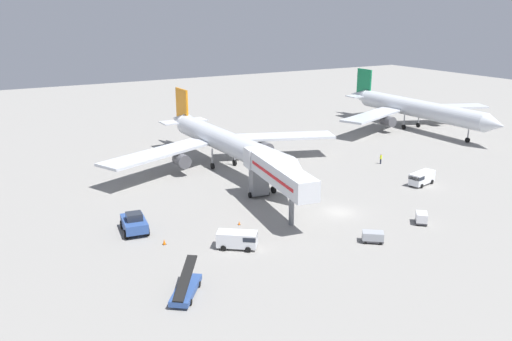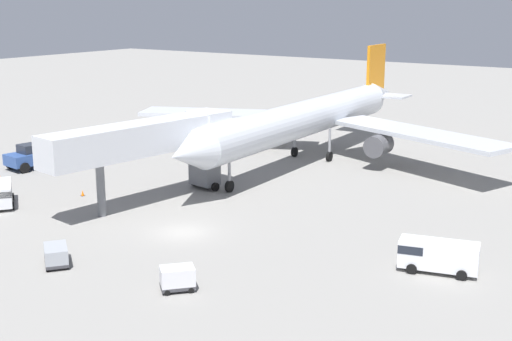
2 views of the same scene
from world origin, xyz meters
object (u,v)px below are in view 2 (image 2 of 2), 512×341
object	(u,v)px
baggage_cart_mid_center	(177,278)
pushback_tug	(31,157)
service_van_outer_right	(436,254)
baggage_cart_outer_left	(56,255)
airplane_at_gate	(310,118)
safety_cone_bravo	(83,193)
jet_bridge	(152,141)
safety_cone_alpha	(0,178)

from	to	relation	value
baggage_cart_mid_center	pushback_tug	bearing A→B (deg)	154.87
service_van_outer_right	baggage_cart_mid_center	world-z (taller)	service_van_outer_right
service_van_outer_right	baggage_cart_outer_left	world-z (taller)	service_van_outer_right
airplane_at_gate	safety_cone_bravo	size ratio (longest dim) A/B	91.49
jet_bridge	safety_cone_bravo	size ratio (longest dim) A/B	36.68
baggage_cart_outer_left	airplane_at_gate	bearing A→B (deg)	92.30
service_van_outer_right	safety_cone_bravo	distance (m)	32.96
baggage_cart_mid_center	airplane_at_gate	bearing A→B (deg)	107.06
service_van_outer_right	safety_cone_alpha	size ratio (longest dim) A/B	8.12
baggage_cart_mid_center	safety_cone_bravo	distance (m)	23.75
pushback_tug	airplane_at_gate	bearing A→B (deg)	41.60
airplane_at_gate	baggage_cart_outer_left	xyz separation A→B (m)	(1.49, -36.99, -4.00)
baggage_cart_mid_center	safety_cone_alpha	bearing A→B (deg)	161.82
airplane_at_gate	safety_cone_alpha	world-z (taller)	airplane_at_gate
jet_bridge	service_van_outer_right	distance (m)	26.61
baggage_cart_outer_left	safety_cone_alpha	distance (m)	24.94
baggage_cart_outer_left	safety_cone_bravo	world-z (taller)	baggage_cart_outer_left
airplane_at_gate	baggage_cart_mid_center	bearing A→B (deg)	-72.94
pushback_tug	safety_cone_alpha	distance (m)	5.75
service_van_outer_right	safety_cone_bravo	bearing A→B (deg)	-179.27
baggage_cart_outer_left	safety_cone_alpha	xyz separation A→B (m)	(-22.02, 11.71, -0.42)
airplane_at_gate	baggage_cart_mid_center	size ratio (longest dim) A/B	19.14
pushback_tug	baggage_cart_mid_center	world-z (taller)	pushback_tug
airplane_at_gate	service_van_outer_right	xyz separation A→B (m)	(23.01, -23.86, -3.57)
baggage_cart_mid_center	safety_cone_alpha	distance (m)	33.12
baggage_cart_mid_center	safety_cone_alpha	size ratio (longest dim) A/B	3.73
pushback_tug	safety_cone_bravo	bearing A→B (deg)	-19.08
baggage_cart_outer_left	jet_bridge	bearing A→B (deg)	107.41
pushback_tug	safety_cone_bravo	distance (m)	13.30
pushback_tug	safety_cone_bravo	size ratio (longest dim) A/B	10.42
service_van_outer_right	baggage_cart_outer_left	bearing A→B (deg)	-148.61
jet_bridge	pushback_tug	xyz separation A→B (m)	(-19.28, 2.14, -4.26)
airplane_at_gate	jet_bridge	distance (m)	22.32
airplane_at_gate	safety_cone_alpha	distance (m)	32.87
baggage_cart_mid_center	service_van_outer_right	bearing A→B (deg)	44.22
safety_cone_alpha	safety_cone_bravo	distance (m)	10.65
airplane_at_gate	safety_cone_bravo	distance (m)	26.62
pushback_tug	baggage_cart_outer_left	size ratio (longest dim) A/B	1.86
jet_bridge	pushback_tug	world-z (taller)	jet_bridge
jet_bridge	safety_cone_alpha	size ratio (longest dim) A/B	28.63
airplane_at_gate	baggage_cart_outer_left	distance (m)	37.24
pushback_tug	service_van_outer_right	distance (m)	45.64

